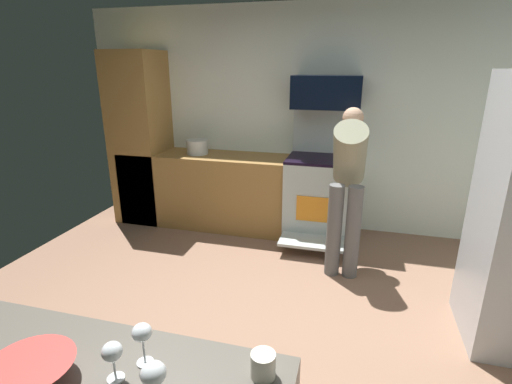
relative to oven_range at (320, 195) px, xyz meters
name	(u,v)px	position (x,y,z in m)	size (l,w,h in m)	color
ground_plane	(239,338)	(-0.37, -1.97, -0.52)	(5.20, 4.80, 0.02)	#8B6650
wall_back	(296,120)	(-0.37, 0.37, 0.79)	(5.20, 0.12, 2.60)	silver
lower_cabinet_run	(217,190)	(-1.27, 0.01, -0.06)	(2.40, 0.60, 0.90)	olive
cabinet_column	(141,139)	(-2.27, 0.01, 0.54)	(0.60, 0.60, 2.10)	olive
oven_range	(320,195)	(0.00, 0.00, 0.00)	(0.76, 0.98, 1.48)	#B4C1BF
microwave	(327,92)	(0.00, 0.09, 1.15)	(0.74, 0.38, 0.35)	black
person_cook	(348,179)	(0.31, -0.71, 0.42)	(0.31, 0.64, 1.55)	#5E5E5E
mixing_bowl_small	(31,374)	(-0.63, -3.42, 0.44)	(0.29, 0.29, 0.08)	red
wine_glass_near	(154,375)	(-0.18, -3.39, 0.52)	(0.08, 0.08, 0.16)	silver
wine_glass_mid	(113,354)	(-0.37, -3.33, 0.50)	(0.07, 0.07, 0.15)	silver
wine_glass_extra	(142,334)	(-0.31, -3.24, 0.52)	(0.07, 0.07, 0.17)	silver
mug_coffee	(263,365)	(0.11, -3.19, 0.44)	(0.09, 0.09, 0.09)	beige
stock_pot	(197,147)	(-1.51, 0.01, 0.48)	(0.26, 0.26, 0.17)	silver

